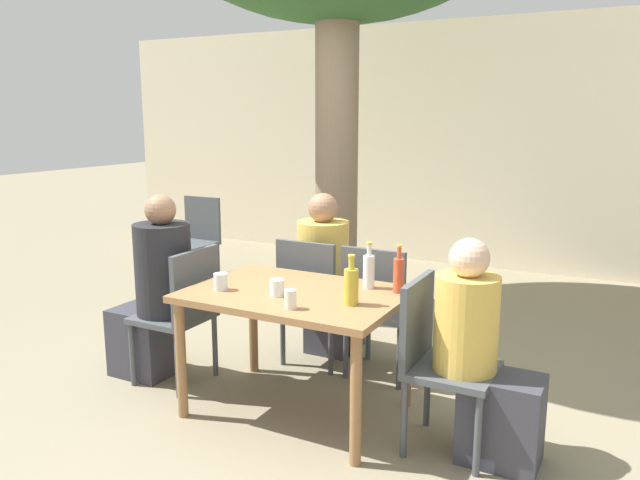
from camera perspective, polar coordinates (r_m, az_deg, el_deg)
The scene contains 17 objects.
ground_plane at distance 3.90m, azimuth -2.13°, elevation -15.28°, with size 30.00×30.00×0.00m, color gray.
cafe_building_wall at distance 7.40m, azimuth 14.25°, elevation 8.36°, with size 10.00×0.08×2.80m.
dining_table_front at distance 3.65m, azimuth -2.21°, elevation -6.09°, with size 1.23×0.87×0.74m.
patio_chair_0 at distance 4.16m, azimuth -12.44°, elevation -6.07°, with size 0.44×0.44×0.91m.
patio_chair_1 at distance 3.38m, azimuth 10.62°, elevation -10.18°, with size 0.44×0.44×0.91m.
patio_chair_2 at distance 4.36m, azimuth -0.62°, elevation -4.98°, with size 0.44×0.44×0.91m.
patio_chair_3 at distance 4.16m, azimuth 5.40°, elevation -5.85°, with size 0.44×0.44×0.91m.
patio_chair_4 at distance 6.56m, azimuth -11.24°, elevation 0.38°, with size 0.44×0.44×0.91m.
person_seated_0 at distance 4.29m, azimuth -14.82°, elevation -4.98°, with size 0.58×0.37×1.25m.
person_seated_1 at distance 3.32m, azimuth 14.66°, elevation -10.90°, with size 0.56×0.32×1.15m.
person_seated_2 at distance 4.55m, azimuth 0.76°, elevation -3.90°, with size 0.37×0.58×1.21m.
soda_bottle_0 at distance 3.60m, azimuth 7.21°, elevation -3.11°, with size 0.06×0.06×0.28m.
water_bottle_1 at distance 3.67m, azimuth 4.49°, elevation -2.79°, with size 0.07×0.07×0.28m.
oil_cruet_2 at distance 3.35m, azimuth 2.87°, elevation -4.17°, with size 0.08×0.08×0.28m.
drinking_glass_0 at distance 3.53m, azimuth -3.94°, elevation -4.37°, with size 0.08×0.08×0.10m.
drinking_glass_1 at distance 3.29m, azimuth -2.71°, elevation -5.43°, with size 0.07×0.07×0.10m.
drinking_glass_2 at distance 3.68m, azimuth -9.06°, elevation -3.79°, with size 0.08×0.08×0.10m.
Camera 1 is at (1.74, -3.01, 1.75)m, focal length 35.00 mm.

